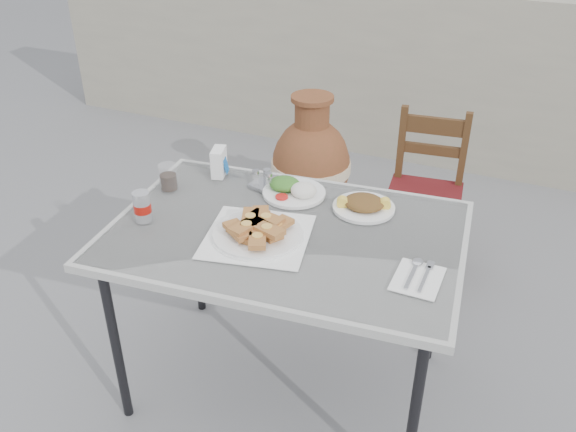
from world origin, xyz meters
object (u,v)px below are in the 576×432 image
at_px(napkin_holder, 219,162).
at_px(chair, 425,192).
at_px(salad_chopped_plate, 364,205).
at_px(cola_glass, 168,178).
at_px(terracotta_urn, 311,167).
at_px(cafe_table, 285,242).
at_px(soda_can, 142,207).
at_px(pide_plate, 257,229).
at_px(salad_rice_plate, 293,189).
at_px(condiment_caddy, 264,182).

relative_size(napkin_holder, chair, 0.14).
distance_m(salad_chopped_plate, cola_glass, 0.80).
bearing_deg(terracotta_urn, cafe_table, -72.47).
relative_size(soda_can, terracotta_urn, 0.14).
height_order(pide_plate, salad_chopped_plate, pide_plate).
bearing_deg(cafe_table, salad_chopped_plate, 50.10).
xyz_separation_m(salad_rice_plate, terracotta_urn, (-0.33, 1.02, -0.43)).
distance_m(pide_plate, chair, 1.33).
xyz_separation_m(pide_plate, soda_can, (-0.44, -0.07, 0.03)).
xyz_separation_m(soda_can, condiment_caddy, (0.30, 0.41, -0.03)).
xyz_separation_m(cafe_table, salad_chopped_plate, (0.22, 0.26, 0.07)).
xyz_separation_m(salad_chopped_plate, napkin_holder, (-0.65, 0.03, 0.04)).
bearing_deg(soda_can, cola_glass, 101.71).
height_order(salad_chopped_plate, soda_can, soda_can).
bearing_deg(napkin_holder, condiment_caddy, -23.43).
height_order(salad_rice_plate, terracotta_urn, salad_rice_plate).
bearing_deg(condiment_caddy, pide_plate, -68.27).
bearing_deg(terracotta_urn, chair, -11.88).
bearing_deg(napkin_holder, cola_glass, -140.18).
bearing_deg(salad_rice_plate, pide_plate, -88.77).
height_order(napkin_holder, terracotta_urn, napkin_holder).
xyz_separation_m(cola_glass, chair, (0.86, 1.04, -0.39)).
height_order(salad_chopped_plate, napkin_holder, napkin_holder).
relative_size(salad_rice_plate, salad_chopped_plate, 1.06).
bearing_deg(cafe_table, soda_can, -163.55).
bearing_deg(salad_chopped_plate, cola_glass, -168.40).
distance_m(salad_rice_plate, terracotta_urn, 1.16).
bearing_deg(soda_can, terracotta_urn, 85.72).
xyz_separation_m(pide_plate, chair, (0.37, 1.22, -0.38)).
distance_m(salad_chopped_plate, condiment_caddy, 0.43).
relative_size(cola_glass, napkin_holder, 0.89).
distance_m(pide_plate, soda_can, 0.45).
distance_m(salad_rice_plate, chair, 1.02).
bearing_deg(salad_chopped_plate, condiment_caddy, 179.37).
relative_size(soda_can, cola_glass, 1.10).
height_order(soda_can, napkin_holder, napkin_holder).
xyz_separation_m(cafe_table, salad_rice_plate, (-0.08, 0.26, 0.08)).
bearing_deg(pide_plate, terracotta_urn, 103.69).
bearing_deg(condiment_caddy, napkin_holder, 173.12).
relative_size(salad_chopped_plate, chair, 0.28).
xyz_separation_m(napkin_holder, terracotta_urn, (0.03, 0.99, -0.46)).
height_order(salad_rice_plate, chair, chair).
distance_m(salad_rice_plate, napkin_holder, 0.36).
relative_size(salad_rice_plate, soda_can, 2.17).
bearing_deg(napkin_holder, terracotta_urn, 71.66).
xyz_separation_m(salad_rice_plate, soda_can, (-0.43, -0.41, 0.04)).
bearing_deg(cafe_table, chair, 75.30).
bearing_deg(napkin_holder, pide_plate, -62.31).
bearing_deg(pide_plate, salad_rice_plate, 91.23).
height_order(pide_plate, chair, pide_plate).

